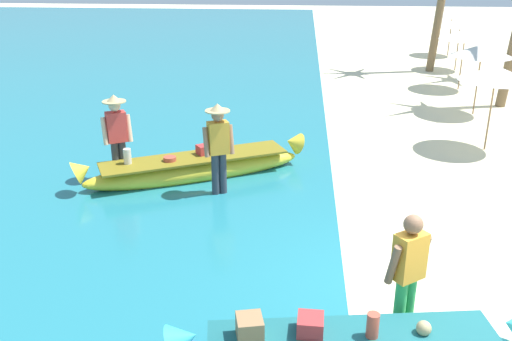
# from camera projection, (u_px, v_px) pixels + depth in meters

# --- Properties ---
(ground_plane) EXTENTS (80.00, 80.00, 0.00)m
(ground_plane) POSITION_uv_depth(u_px,v_px,m) (431.00, 314.00, 7.14)
(ground_plane) COLOR beige
(boat_yellow_midground) EXTENTS (4.34, 2.57, 0.81)m
(boat_yellow_midground) POSITION_uv_depth(u_px,v_px,m) (195.00, 168.00, 11.07)
(boat_yellow_midground) COLOR yellow
(boat_yellow_midground) RESTS_ON ground
(person_vendor_hatted) EXTENTS (0.58, 0.44, 1.79)m
(person_vendor_hatted) POSITION_uv_depth(u_px,v_px,m) (218.00, 145.00, 10.07)
(person_vendor_hatted) COLOR #333842
(person_vendor_hatted) RESTS_ON ground
(person_tourist_customer) EXTENTS (0.56, 0.48, 1.58)m
(person_tourist_customer) POSITION_uv_depth(u_px,v_px,m) (408.00, 270.00, 6.45)
(person_tourist_customer) COLOR green
(person_tourist_customer) RESTS_ON ground
(person_vendor_assistant) EXTENTS (0.57, 0.46, 1.78)m
(person_vendor_assistant) POSITION_uv_depth(u_px,v_px,m) (117.00, 133.00, 10.69)
(person_vendor_assistant) COLOR #333842
(person_vendor_assistant) RESTS_ON ground
(parasol_row_0) EXTENTS (1.60, 1.60, 1.91)m
(parasol_row_0) POSITION_uv_depth(u_px,v_px,m) (496.00, 73.00, 12.31)
(parasol_row_0) COLOR #8E6B47
(parasol_row_0) RESTS_ON ground
(parasol_row_1) EXTENTS (1.60, 1.60, 1.91)m
(parasol_row_1) POSITION_uv_depth(u_px,v_px,m) (482.00, 50.00, 15.03)
(parasol_row_1) COLOR #8E6B47
(parasol_row_1) RESTS_ON ground
(parasol_row_2) EXTENTS (1.60, 1.60, 1.91)m
(parasol_row_2) POSITION_uv_depth(u_px,v_px,m) (465.00, 34.00, 17.76)
(parasol_row_2) COLOR #8E6B47
(parasol_row_2) RESTS_ON ground
(parasol_row_3) EXTENTS (1.60, 1.60, 1.91)m
(parasol_row_3) POSITION_uv_depth(u_px,v_px,m) (461.00, 22.00, 20.59)
(parasol_row_3) COLOR #8E6B47
(parasol_row_3) RESTS_ON ground
(parasol_row_4) EXTENTS (1.60, 1.60, 1.91)m
(parasol_row_4) POSITION_uv_depth(u_px,v_px,m) (453.00, 13.00, 23.41)
(parasol_row_4) COLOR #8E6B47
(parasol_row_4) RESTS_ON ground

